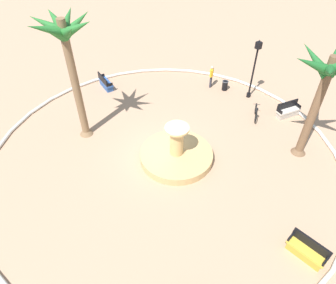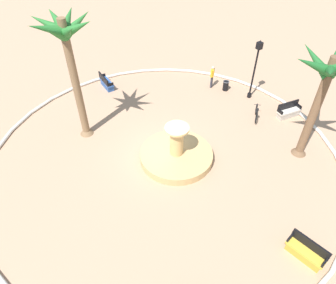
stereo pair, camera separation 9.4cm
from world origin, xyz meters
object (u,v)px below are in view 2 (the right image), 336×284
(palm_tree_by_curb, at_px, (67,47))
(bench_southeast, at_px, (306,252))
(palm_tree_near_fountain, at_px, (326,82))
(lamppost, at_px, (255,65))
(bench_north, at_px, (106,83))
(trash_bin, at_px, (226,85))
(bench_east, at_px, (288,112))
(person_cyclist_helmet, at_px, (212,76))
(fountain, at_px, (176,154))
(bicycle_by_lamppost, at_px, (256,113))

(palm_tree_by_curb, xyz_separation_m, bench_southeast, (-12.49, -4.51, -5.21))
(palm_tree_near_fountain, xyz_separation_m, lamppost, (5.75, -1.72, -2.14))
(bench_southeast, bearing_deg, bench_north, 4.24)
(palm_tree_near_fountain, xyz_separation_m, trash_bin, (7.38, -0.93, -4.21))
(bench_north, bearing_deg, bench_east, -139.30)
(person_cyclist_helmet, bearing_deg, palm_tree_by_curb, 90.11)
(fountain, relative_size, bench_east, 2.42)
(palm_tree_near_fountain, xyz_separation_m, bench_north, (12.44, 6.15, -4.25))
(fountain, bearing_deg, palm_tree_by_curb, 34.91)
(bench_east, relative_size, trash_bin, 2.27)
(bench_north, relative_size, bench_southeast, 0.97)
(palm_tree_near_fountain, distance_m, palm_tree_by_curb, 12.56)
(bench_east, relative_size, bicycle_by_lamppost, 1.30)
(person_cyclist_helmet, bearing_deg, palm_tree_near_fountain, 177.75)
(trash_bin, bearing_deg, lamppost, -154.05)
(palm_tree_by_curb, relative_size, trash_bin, 9.88)
(fountain, xyz_separation_m, trash_bin, (3.93, -7.00, 0.07))
(palm_tree_by_curb, distance_m, bicycle_by_lamppost, 11.93)
(bench_north, xyz_separation_m, trash_bin, (-5.06, -7.08, 0.04))
(fountain, xyz_separation_m, bench_southeast, (-7.69, -1.16, 0.03))
(palm_tree_by_curb, height_order, bench_southeast, palm_tree_by_curb)
(fountain, distance_m, bench_southeast, 7.77)
(bench_southeast, distance_m, bicycle_by_lamppost, 9.54)
(bench_east, relative_size, lamppost, 0.40)
(fountain, xyz_separation_m, bicycle_by_lamppost, (0.29, -6.41, 0.07))
(bench_east, relative_size, bench_north, 1.03)
(fountain, xyz_separation_m, person_cyclist_helmet, (4.82, -6.40, 0.63))
(fountain, distance_m, bench_north, 8.99)
(palm_tree_by_curb, xyz_separation_m, bicycle_by_lamppost, (-4.51, -9.76, -5.17))
(bicycle_by_lamppost, bearing_deg, palm_tree_near_fountain, 174.88)
(bicycle_by_lamppost, bearing_deg, fountain, 92.57)
(palm_tree_by_curb, xyz_separation_m, trash_bin, (-0.87, -10.35, -5.17))
(palm_tree_by_curb, relative_size, bench_east, 4.34)
(bench_north, xyz_separation_m, person_cyclist_helmet, (-4.17, -6.47, 0.60))
(fountain, xyz_separation_m, palm_tree_near_fountain, (-3.45, -6.07, 4.28))
(lamppost, xyz_separation_m, bicycle_by_lamppost, (-2.02, 1.39, -2.07))
(bench_southeast, height_order, person_cyclist_helmet, person_cyclist_helmet)
(bench_north, height_order, bench_southeast, same)
(fountain, bearing_deg, palm_tree_near_fountain, -119.59)
(palm_tree_near_fountain, height_order, person_cyclist_helmet, palm_tree_near_fountain)
(bench_east, distance_m, trash_bin, 4.82)
(bench_east, bearing_deg, fountain, 85.08)
(lamppost, bearing_deg, palm_tree_near_fountain, 163.32)
(palm_tree_by_curb, distance_m, lamppost, 11.84)
(fountain, height_order, palm_tree_by_curb, palm_tree_by_curb)
(palm_tree_near_fountain, bearing_deg, bench_east, -38.80)
(bench_east, bearing_deg, lamppost, 8.99)
(bench_north, relative_size, lamppost, 0.39)
(palm_tree_by_curb, xyz_separation_m, person_cyclist_helmet, (0.02, -9.75, -4.61))
(fountain, bearing_deg, lamppost, -73.54)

